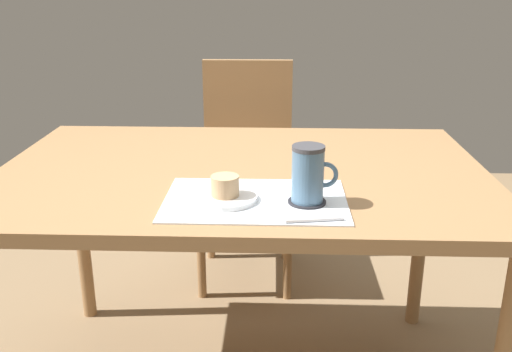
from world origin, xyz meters
TOP-DOWN VIEW (x-y plane):
  - dining_table at (0.00, 0.00)m, footprint 1.38×0.91m
  - wooden_chair at (-0.03, 0.81)m, footprint 0.42×0.42m
  - placemat at (0.05, -0.25)m, footprint 0.44×0.29m
  - pastry_plate at (-0.02, -0.26)m, footprint 0.16×0.16m
  - pastry at (-0.02, -0.26)m, footprint 0.07×0.07m
  - coffee_coaster at (0.17, -0.27)m, footprint 0.09×0.09m
  - coffee_mug at (0.17, -0.27)m, footprint 0.11×0.08m
  - teaspoon at (0.18, -0.38)m, footprint 0.13×0.03m

SIDE VIEW (x-z plane):
  - wooden_chair at x=-0.03m, z-range 0.04..0.97m
  - dining_table at x=0.00m, z-range 0.31..1.06m
  - placemat at x=0.05m, z-range 0.76..0.76m
  - coffee_coaster at x=0.17m, z-range 0.76..0.76m
  - teaspoon at x=0.18m, z-range 0.76..0.77m
  - pastry_plate at x=-0.02m, z-range 0.76..0.77m
  - pastry at x=-0.02m, z-range 0.77..0.82m
  - coffee_mug at x=0.17m, z-range 0.76..0.90m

